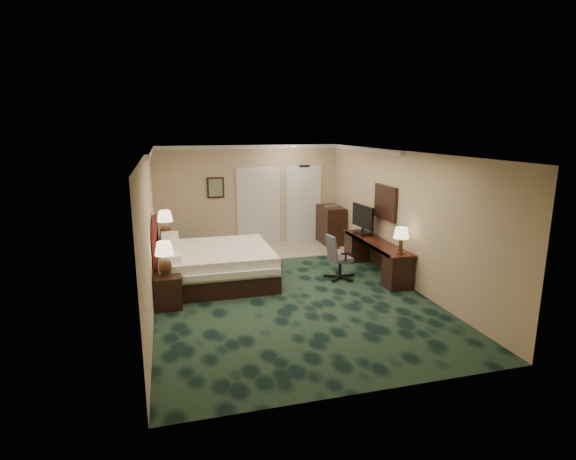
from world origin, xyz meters
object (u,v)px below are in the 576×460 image
object	(u,v)px
desk	(375,257)
tv	(363,220)
lamp_far	(165,225)
minibar	(331,225)
lamp_near	(165,259)
bed_bench	(265,263)
bed	(216,265)
nightstand_near	(168,291)
nightstand_far	(167,252)
desk_chair	(340,257)

from	to	relation	value
desk	tv	size ratio (longest dim) A/B	2.80
lamp_far	minibar	distance (m)	4.53
lamp_far	desk	size ratio (longest dim) A/B	0.27
lamp_near	bed_bench	distance (m)	2.69
lamp_far	bed_bench	size ratio (longest dim) A/B	0.53
bed	bed_bench	world-z (taller)	bed
bed_bench	tv	size ratio (longest dim) A/B	1.44
nightstand_near	nightstand_far	bearing A→B (deg)	89.74
bed	lamp_near	world-z (taller)	lamp_near
minibar	nightstand_far	bearing A→B (deg)	-168.89
nightstand_far	minibar	world-z (taller)	minibar
nightstand_near	desk	distance (m)	4.53
bed_bench	minibar	bearing A→B (deg)	39.35
bed	nightstand_far	xyz separation A→B (m)	(-0.97, 1.55, -0.05)
lamp_near	desk	xyz separation A→B (m)	(4.48, 0.81, -0.54)
nightstand_near	nightstand_far	size ratio (longest dim) A/B	0.95
lamp_far	tv	world-z (taller)	tv
nightstand_near	minibar	distance (m)	5.66
nightstand_near	tv	bearing A→B (deg)	18.73
lamp_near	desk_chair	size ratio (longest dim) A/B	0.64
nightstand_near	minibar	bearing A→B (deg)	38.55
tv	desk_chair	xyz separation A→B (m)	(-0.90, -0.88, -0.58)
nightstand_far	tv	distance (m)	4.64
bed	desk_chair	bearing A→B (deg)	-10.53
lamp_near	minibar	xyz separation A→B (m)	(4.44, 3.54, -0.39)
lamp_far	minibar	size ratio (longest dim) A/B	0.65
bed	bed_bench	size ratio (longest dim) A/B	1.78
bed_bench	desk_chair	distance (m)	1.71
nightstand_near	desk	size ratio (longest dim) A/B	0.24
lamp_near	bed	bearing A→B (deg)	48.30
nightstand_far	nightstand_near	bearing A→B (deg)	-90.26
desk_chair	nightstand_near	bearing A→B (deg)	-177.28
lamp_far	tv	xyz separation A→B (m)	(4.44, -1.12, 0.10)
nightstand_near	minibar	world-z (taller)	minibar
tv	desk_chair	world-z (taller)	tv
nightstand_far	desk	xyz separation A→B (m)	(4.44, -1.87, 0.05)
nightstand_far	desk_chair	bearing A→B (deg)	-29.86
lamp_near	minibar	distance (m)	5.70
tv	minibar	size ratio (longest dim) A/B	0.86
desk_chair	minibar	world-z (taller)	minibar
nightstand_far	lamp_near	xyz separation A→B (m)	(-0.03, -2.68, 0.59)
desk	minibar	bearing A→B (deg)	90.72
bed_bench	desk_chair	world-z (taller)	desk_chair
bed_bench	desk	bearing A→B (deg)	-18.28
lamp_near	minibar	size ratio (longest dim) A/B	0.60
nightstand_far	tv	world-z (taller)	tv
desk_chair	minibar	bearing A→B (deg)	66.06
nightstand_far	desk_chair	distance (m)	4.09
lamp_near	desk	distance (m)	4.58
bed	minibar	distance (m)	4.21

